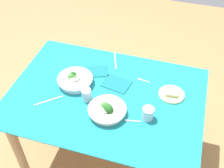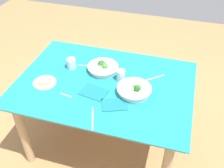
{
  "view_description": "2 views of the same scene",
  "coord_description": "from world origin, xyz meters",
  "px_view_note": "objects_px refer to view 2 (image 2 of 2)",
  "views": [
    {
      "loc": [
        0.46,
        -1.35,
        2.23
      ],
      "look_at": [
        0.02,
        0.1,
        0.76
      ],
      "focal_mm": 45.65,
      "sensor_mm": 36.0,
      "label": 1
    },
    {
      "loc": [
        -0.52,
        1.55,
        2.06
      ],
      "look_at": [
        -0.07,
        0.02,
        0.76
      ],
      "focal_mm": 41.96,
      "sensor_mm": 36.0,
      "label": 2
    }
  ],
  "objects_px": {
    "broccoli_bowl_near": "(103,67)",
    "fork_by_far_bowl": "(67,95)",
    "table_knife_left": "(153,78)",
    "napkin_folded_lower": "(94,92)",
    "table_knife_right": "(93,118)",
    "water_glass_center": "(121,75)",
    "bread_side_plate": "(45,82)",
    "fork_by_near_bowl": "(84,65)",
    "broccoli_bowl_far": "(134,90)",
    "water_glass_side": "(71,63)",
    "napkin_folded_upper": "(114,105)"
  },
  "relations": [
    {
      "from": "broccoli_bowl_near",
      "to": "fork_by_far_bowl",
      "type": "bearing_deg",
      "value": 66.99
    },
    {
      "from": "broccoli_bowl_near",
      "to": "fork_by_far_bowl",
      "type": "xyz_separation_m",
      "value": [
        0.16,
        0.39,
        -0.03
      ]
    },
    {
      "from": "table_knife_left",
      "to": "napkin_folded_lower",
      "type": "relative_size",
      "value": 1.05
    },
    {
      "from": "broccoli_bowl_near",
      "to": "napkin_folded_lower",
      "type": "height_order",
      "value": "broccoli_bowl_near"
    },
    {
      "from": "table_knife_right",
      "to": "napkin_folded_lower",
      "type": "xyz_separation_m",
      "value": [
        0.08,
        -0.26,
        0.0
      ]
    },
    {
      "from": "water_glass_center",
      "to": "napkin_folded_lower",
      "type": "relative_size",
      "value": 0.45
    },
    {
      "from": "bread_side_plate",
      "to": "napkin_folded_lower",
      "type": "height_order",
      "value": "bread_side_plate"
    },
    {
      "from": "broccoli_bowl_near",
      "to": "fork_by_near_bowl",
      "type": "distance_m",
      "value": 0.18
    },
    {
      "from": "broccoli_bowl_far",
      "to": "fork_by_far_bowl",
      "type": "bearing_deg",
      "value": 19.83
    },
    {
      "from": "bread_side_plate",
      "to": "table_knife_left",
      "type": "height_order",
      "value": "bread_side_plate"
    },
    {
      "from": "water_glass_side",
      "to": "napkin_folded_lower",
      "type": "distance_m",
      "value": 0.39
    },
    {
      "from": "broccoli_bowl_near",
      "to": "water_glass_side",
      "type": "xyz_separation_m",
      "value": [
        0.27,
        0.04,
        0.01
      ]
    },
    {
      "from": "napkin_folded_lower",
      "to": "broccoli_bowl_near",
      "type": "bearing_deg",
      "value": -85.92
    },
    {
      "from": "table_knife_left",
      "to": "fork_by_far_bowl",
      "type": "bearing_deg",
      "value": 172.19
    },
    {
      "from": "fork_by_near_bowl",
      "to": "broccoli_bowl_far",
      "type": "bearing_deg",
      "value": -35.37
    },
    {
      "from": "fork_by_near_bowl",
      "to": "broccoli_bowl_near",
      "type": "bearing_deg",
      "value": -16.66
    },
    {
      "from": "table_knife_left",
      "to": "napkin_folded_lower",
      "type": "xyz_separation_m",
      "value": [
        0.41,
        0.3,
        0.0
      ]
    },
    {
      "from": "bread_side_plate",
      "to": "napkin_folded_lower",
      "type": "bearing_deg",
      "value": -179.14
    },
    {
      "from": "water_glass_center",
      "to": "napkin_folded_upper",
      "type": "distance_m",
      "value": 0.3
    },
    {
      "from": "napkin_folded_upper",
      "to": "water_glass_side",
      "type": "bearing_deg",
      "value": -35.31
    },
    {
      "from": "water_glass_center",
      "to": "napkin_folded_upper",
      "type": "relative_size",
      "value": 0.49
    },
    {
      "from": "napkin_folded_lower",
      "to": "napkin_folded_upper",
      "type": "bearing_deg",
      "value": 155.18
    },
    {
      "from": "water_glass_center",
      "to": "table_knife_right",
      "type": "height_order",
      "value": "water_glass_center"
    },
    {
      "from": "fork_by_far_bowl",
      "to": "table_knife_left",
      "type": "xyz_separation_m",
      "value": [
        -0.6,
        -0.4,
        -0.0
      ]
    },
    {
      "from": "bread_side_plate",
      "to": "napkin_folded_upper",
      "type": "bearing_deg",
      "value": 172.3
    },
    {
      "from": "water_glass_center",
      "to": "napkin_folded_lower",
      "type": "bearing_deg",
      "value": 53.24
    },
    {
      "from": "table_knife_right",
      "to": "napkin_folded_lower",
      "type": "height_order",
      "value": "napkin_folded_lower"
    },
    {
      "from": "bread_side_plate",
      "to": "water_glass_center",
      "type": "distance_m",
      "value": 0.61
    },
    {
      "from": "fork_by_far_bowl",
      "to": "broccoli_bowl_near",
      "type": "bearing_deg",
      "value": 76.83
    },
    {
      "from": "broccoli_bowl_far",
      "to": "fork_by_far_bowl",
      "type": "distance_m",
      "value": 0.52
    },
    {
      "from": "fork_by_far_bowl",
      "to": "napkin_folded_upper",
      "type": "xyz_separation_m",
      "value": [
        -0.38,
        -0.01,
        0.0
      ]
    },
    {
      "from": "broccoli_bowl_far",
      "to": "water_glass_center",
      "type": "bearing_deg",
      "value": -42.66
    },
    {
      "from": "fork_by_far_bowl",
      "to": "napkin_folded_upper",
      "type": "height_order",
      "value": "napkin_folded_upper"
    },
    {
      "from": "water_glass_side",
      "to": "table_knife_right",
      "type": "bearing_deg",
      "value": 126.13
    },
    {
      "from": "water_glass_center",
      "to": "fork_by_near_bowl",
      "type": "xyz_separation_m",
      "value": [
        0.36,
        -0.1,
        -0.04
      ]
    },
    {
      "from": "fork_by_near_bowl",
      "to": "table_knife_right",
      "type": "bearing_deg",
      "value": -74.17
    },
    {
      "from": "broccoli_bowl_near",
      "to": "table_knife_right",
      "type": "xyz_separation_m",
      "value": [
        -0.11,
        0.55,
        -0.03
      ]
    },
    {
      "from": "fork_by_far_bowl",
      "to": "napkin_folded_upper",
      "type": "bearing_deg",
      "value": 10.82
    },
    {
      "from": "water_glass_side",
      "to": "table_knife_right",
      "type": "relative_size",
      "value": 0.42
    },
    {
      "from": "broccoli_bowl_near",
      "to": "fork_by_far_bowl",
      "type": "distance_m",
      "value": 0.42
    },
    {
      "from": "fork_by_far_bowl",
      "to": "table_knife_right",
      "type": "bearing_deg",
      "value": -21.98
    },
    {
      "from": "fork_by_near_bowl",
      "to": "table_knife_left",
      "type": "bearing_deg",
      "value": -11.29
    },
    {
      "from": "water_glass_center",
      "to": "fork_by_far_bowl",
      "type": "xyz_separation_m",
      "value": [
        0.34,
        0.31,
        -0.04
      ]
    },
    {
      "from": "broccoli_bowl_far",
      "to": "napkin_folded_upper",
      "type": "xyz_separation_m",
      "value": [
        0.11,
        0.17,
        -0.03
      ]
    },
    {
      "from": "broccoli_bowl_near",
      "to": "napkin_folded_upper",
      "type": "xyz_separation_m",
      "value": [
        -0.21,
        0.38,
        -0.03
      ]
    },
    {
      "from": "broccoli_bowl_far",
      "to": "broccoli_bowl_near",
      "type": "relative_size",
      "value": 1.02
    },
    {
      "from": "broccoli_bowl_near",
      "to": "napkin_folded_lower",
      "type": "bearing_deg",
      "value": 94.08
    },
    {
      "from": "water_glass_side",
      "to": "table_knife_right",
      "type": "xyz_separation_m",
      "value": [
        -0.38,
        0.51,
        -0.04
      ]
    },
    {
      "from": "bread_side_plate",
      "to": "table_knife_left",
      "type": "xyz_separation_m",
      "value": [
        -0.83,
        -0.31,
        -0.01
      ]
    },
    {
      "from": "broccoli_bowl_far",
      "to": "water_glass_side",
      "type": "xyz_separation_m",
      "value": [
        0.59,
        -0.17,
        0.01
      ]
    }
  ]
}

